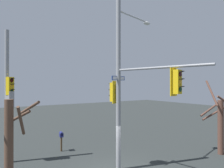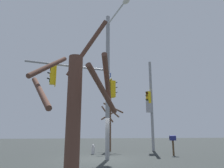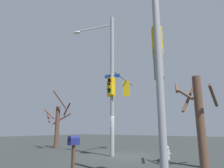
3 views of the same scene
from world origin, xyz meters
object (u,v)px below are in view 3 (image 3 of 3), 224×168
(mailbox, at_px, (74,143))
(bare_tree_across_street, at_px, (57,123))
(bare_tree_behind_pole, at_px, (198,115))
(fire_hydrant, at_px, (167,153))

(mailbox, xyz_separation_m, bare_tree_across_street, (-9.01, 6.78, 1.11))
(mailbox, height_order, bare_tree_behind_pole, bare_tree_behind_pole)
(bare_tree_behind_pole, bearing_deg, bare_tree_across_street, 168.44)
(fire_hydrant, bearing_deg, mailbox, -107.49)
(fire_hydrant, height_order, mailbox, mailbox)
(mailbox, height_order, bare_tree_across_street, bare_tree_across_street)
(fire_hydrant, relative_size, bare_tree_behind_pole, 0.17)
(fire_hydrant, relative_size, bare_tree_across_street, 0.14)
(mailbox, distance_m, bare_tree_behind_pole, 5.82)
(mailbox, bearing_deg, bare_tree_across_street, -28.37)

